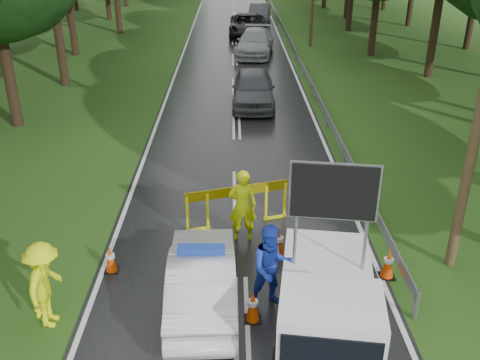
{
  "coord_description": "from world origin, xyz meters",
  "views": [
    {
      "loc": [
        -0.17,
        -8.96,
        7.65
      ],
      "look_at": [
        0.03,
        4.2,
        1.3
      ],
      "focal_mm": 40.0,
      "sensor_mm": 36.0,
      "label": 1
    }
  ],
  "objects_px": {
    "officer": "(243,206)",
    "queue_car_fourth": "(259,13)",
    "work_truck": "(328,305)",
    "barrier": "(237,196)",
    "queue_car_first": "(253,88)",
    "civilian": "(272,268)",
    "queue_car_third": "(247,25)",
    "queue_car_second": "(255,43)",
    "police_sedan": "(202,279)"
  },
  "relations": [
    {
      "from": "officer",
      "to": "queue_car_third",
      "type": "height_order",
      "value": "officer"
    },
    {
      "from": "work_truck",
      "to": "queue_car_second",
      "type": "relative_size",
      "value": 0.85
    },
    {
      "from": "barrier",
      "to": "officer",
      "type": "bearing_deg",
      "value": -96.73
    },
    {
      "from": "queue_car_first",
      "to": "queue_car_fourth",
      "type": "distance_m",
      "value": 22.83
    },
    {
      "from": "queue_car_second",
      "to": "queue_car_fourth",
      "type": "bearing_deg",
      "value": 93.7
    },
    {
      "from": "officer",
      "to": "civilian",
      "type": "bearing_deg",
      "value": 99.65
    },
    {
      "from": "civilian",
      "to": "queue_car_third",
      "type": "xyz_separation_m",
      "value": [
        0.34,
        31.18,
        -0.2
      ]
    },
    {
      "from": "work_truck",
      "to": "officer",
      "type": "height_order",
      "value": "work_truck"
    },
    {
      "from": "queue_car_third",
      "to": "work_truck",
      "type": "bearing_deg",
      "value": -87.21
    },
    {
      "from": "queue_car_second",
      "to": "queue_car_third",
      "type": "relative_size",
      "value": 0.94
    },
    {
      "from": "queue_car_fourth",
      "to": "work_truck",
      "type": "bearing_deg",
      "value": -83.11
    },
    {
      "from": "barrier",
      "to": "work_truck",
      "type": "bearing_deg",
      "value": -86.29
    },
    {
      "from": "queue_car_first",
      "to": "queue_car_fourth",
      "type": "height_order",
      "value": "queue_car_first"
    },
    {
      "from": "officer",
      "to": "queue_car_first",
      "type": "xyz_separation_m",
      "value": [
        0.72,
        11.67,
        -0.21
      ]
    },
    {
      "from": "barrier",
      "to": "queue_car_third",
      "type": "relative_size",
      "value": 0.49
    },
    {
      "from": "barrier",
      "to": "queue_car_fourth",
      "type": "distance_m",
      "value": 33.76
    },
    {
      "from": "queue_car_third",
      "to": "police_sedan",
      "type": "bearing_deg",
      "value": -91.79
    },
    {
      "from": "barrier",
      "to": "civilian",
      "type": "bearing_deg",
      "value": -95.09
    },
    {
      "from": "officer",
      "to": "queue_car_third",
      "type": "bearing_deg",
      "value": -94.02
    },
    {
      "from": "queue_car_third",
      "to": "queue_car_fourth",
      "type": "distance_m",
      "value": 6.11
    },
    {
      "from": "civilian",
      "to": "queue_car_first",
      "type": "relative_size",
      "value": 0.42
    },
    {
      "from": "police_sedan",
      "to": "barrier",
      "type": "xyz_separation_m",
      "value": [
        0.79,
        3.43,
        0.24
      ]
    },
    {
      "from": "officer",
      "to": "queue_car_fourth",
      "type": "distance_m",
      "value": 34.52
    },
    {
      "from": "barrier",
      "to": "queue_car_first",
      "type": "distance_m",
      "value": 10.93
    },
    {
      "from": "queue_car_fourth",
      "to": "police_sedan",
      "type": "bearing_deg",
      "value": -87.01
    },
    {
      "from": "work_truck",
      "to": "queue_car_second",
      "type": "xyz_separation_m",
      "value": [
        -0.38,
        26.06,
        -0.15
      ]
    },
    {
      "from": "queue_car_second",
      "to": "queue_car_third",
      "type": "bearing_deg",
      "value": 100.47
    },
    {
      "from": "queue_car_second",
      "to": "police_sedan",
      "type": "bearing_deg",
      "value": -87.15
    },
    {
      "from": "barrier",
      "to": "queue_car_second",
      "type": "xyz_separation_m",
      "value": [
        1.34,
        21.38,
        -0.14
      ]
    },
    {
      "from": "work_truck",
      "to": "queue_car_fourth",
      "type": "relative_size",
      "value": 0.98
    },
    {
      "from": "queue_car_first",
      "to": "queue_car_fourth",
      "type": "xyz_separation_m",
      "value": [
        1.37,
        22.79,
        -0.05
      ]
    },
    {
      "from": "police_sedan",
      "to": "queue_car_first",
      "type": "relative_size",
      "value": 0.87
    },
    {
      "from": "barrier",
      "to": "queue_car_first",
      "type": "xyz_separation_m",
      "value": [
        0.85,
        10.9,
        -0.1
      ]
    },
    {
      "from": "police_sedan",
      "to": "queue_car_second",
      "type": "distance_m",
      "value": 24.9
    },
    {
      "from": "civilian",
      "to": "queue_car_second",
      "type": "xyz_separation_m",
      "value": [
        0.64,
        24.88,
        -0.22
      ]
    },
    {
      "from": "police_sedan",
      "to": "queue_car_fourth",
      "type": "bearing_deg",
      "value": -96.5
    },
    {
      "from": "barrier",
      "to": "queue_car_second",
      "type": "relative_size",
      "value": 0.53
    },
    {
      "from": "civilian",
      "to": "queue_car_second",
      "type": "distance_m",
      "value": 24.89
    },
    {
      "from": "officer",
      "to": "civilian",
      "type": "distance_m",
      "value": 2.79
    },
    {
      "from": "police_sedan",
      "to": "queue_car_second",
      "type": "height_order",
      "value": "queue_car_second"
    },
    {
      "from": "police_sedan",
      "to": "work_truck",
      "type": "bearing_deg",
      "value": 151.67
    },
    {
      "from": "barrier",
      "to": "queue_car_fourth",
      "type": "bearing_deg",
      "value": 69.77
    },
    {
      "from": "officer",
      "to": "queue_car_fourth",
      "type": "height_order",
      "value": "officer"
    },
    {
      "from": "barrier",
      "to": "queue_car_third",
      "type": "height_order",
      "value": "queue_car_third"
    },
    {
      "from": "work_truck",
      "to": "barrier",
      "type": "bearing_deg",
      "value": 118.75
    },
    {
      "from": "officer",
      "to": "queue_car_second",
      "type": "relative_size",
      "value": 0.38
    },
    {
      "from": "officer",
      "to": "queue_car_fourth",
      "type": "bearing_deg",
      "value": -95.64
    },
    {
      "from": "police_sedan",
      "to": "queue_car_first",
      "type": "height_order",
      "value": "queue_car_first"
    },
    {
      "from": "queue_car_first",
      "to": "queue_car_third",
      "type": "distance_m",
      "value": 16.79
    },
    {
      "from": "police_sedan",
      "to": "queue_car_fourth",
      "type": "relative_size",
      "value": 0.89
    }
  ]
}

